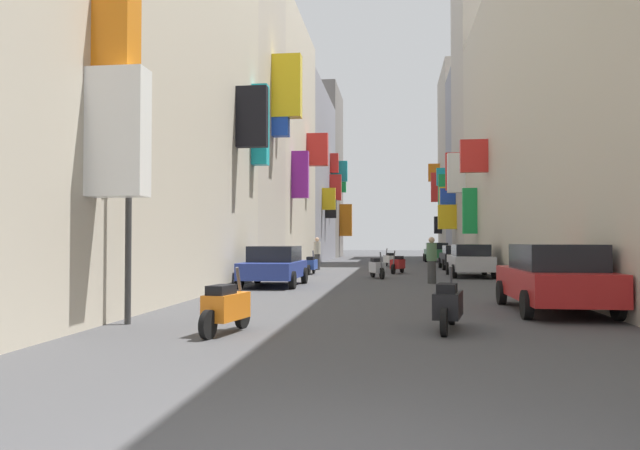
{
  "coord_description": "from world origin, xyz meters",
  "views": [
    {
      "loc": [
        0.5,
        -3.87,
        1.6
      ],
      "look_at": [
        -4.07,
        32.59,
        2.58
      ],
      "focal_mm": 33.63,
      "sensor_mm": 36.0,
      "label": 1
    }
  ],
  "objects_px": {
    "pedestrian_crossing": "(317,254)",
    "scooter_silver": "(377,267)",
    "parked_car_silver": "(470,260)",
    "scooter_white": "(389,259)",
    "pedestrian_near_left": "(432,260)",
    "traffic_light_near_corner": "(129,174)",
    "parked_car_red": "(554,277)",
    "parked_car_green": "(437,252)",
    "parked_car_black": "(457,256)",
    "scooter_red": "(398,264)",
    "scooter_orange": "(226,307)",
    "scooter_black": "(448,305)",
    "parked_car_blue": "(274,265)",
    "scooter_blue": "(311,265)"
  },
  "relations": [
    {
      "from": "scooter_orange",
      "to": "scooter_silver",
      "type": "bearing_deg",
      "value": 82.25
    },
    {
      "from": "scooter_white",
      "to": "scooter_orange",
      "type": "height_order",
      "value": "same"
    },
    {
      "from": "parked_car_blue",
      "to": "parked_car_black",
      "type": "bearing_deg",
      "value": 60.42
    },
    {
      "from": "scooter_orange",
      "to": "scooter_blue",
      "type": "relative_size",
      "value": 0.88
    },
    {
      "from": "pedestrian_near_left",
      "to": "scooter_black",
      "type": "bearing_deg",
      "value": -92.06
    },
    {
      "from": "scooter_white",
      "to": "pedestrian_near_left",
      "type": "xyz_separation_m",
      "value": [
        1.73,
        -14.73,
        0.41
      ]
    },
    {
      "from": "parked_car_silver",
      "to": "parked_car_green",
      "type": "bearing_deg",
      "value": 90.41
    },
    {
      "from": "traffic_light_near_corner",
      "to": "pedestrian_near_left",
      "type": "bearing_deg",
      "value": 61.51
    },
    {
      "from": "scooter_orange",
      "to": "scooter_black",
      "type": "relative_size",
      "value": 0.91
    },
    {
      "from": "parked_car_red",
      "to": "scooter_black",
      "type": "distance_m",
      "value": 4.07
    },
    {
      "from": "parked_car_green",
      "to": "scooter_black",
      "type": "bearing_deg",
      "value": -93.57
    },
    {
      "from": "scooter_white",
      "to": "scooter_red",
      "type": "relative_size",
      "value": 0.95
    },
    {
      "from": "parked_car_black",
      "to": "scooter_black",
      "type": "relative_size",
      "value": 2.28
    },
    {
      "from": "scooter_orange",
      "to": "traffic_light_near_corner",
      "type": "relative_size",
      "value": 0.42
    },
    {
      "from": "scooter_silver",
      "to": "pedestrian_near_left",
      "type": "bearing_deg",
      "value": -53.35
    },
    {
      "from": "parked_car_blue",
      "to": "scooter_white",
      "type": "xyz_separation_m",
      "value": [
        3.92,
        16.65,
        -0.28
      ]
    },
    {
      "from": "parked_car_black",
      "to": "parked_car_silver",
      "type": "distance_m",
      "value": 7.27
    },
    {
      "from": "parked_car_red",
      "to": "parked_car_green",
      "type": "height_order",
      "value": "parked_car_red"
    },
    {
      "from": "parked_car_black",
      "to": "scooter_silver",
      "type": "distance_m",
      "value": 9.92
    },
    {
      "from": "scooter_silver",
      "to": "scooter_red",
      "type": "height_order",
      "value": "same"
    },
    {
      "from": "scooter_red",
      "to": "scooter_black",
      "type": "relative_size",
      "value": 0.95
    },
    {
      "from": "pedestrian_near_left",
      "to": "traffic_light_near_corner",
      "type": "height_order",
      "value": "traffic_light_near_corner"
    },
    {
      "from": "traffic_light_near_corner",
      "to": "scooter_white",
      "type": "bearing_deg",
      "value": 79.9
    },
    {
      "from": "parked_car_silver",
      "to": "scooter_black",
      "type": "distance_m",
      "value": 16.71
    },
    {
      "from": "scooter_red",
      "to": "parked_car_red",
      "type": "bearing_deg",
      "value": -77.72
    },
    {
      "from": "parked_car_silver",
      "to": "pedestrian_crossing",
      "type": "distance_m",
      "value": 9.31
    },
    {
      "from": "scooter_blue",
      "to": "scooter_red",
      "type": "relative_size",
      "value": 1.09
    },
    {
      "from": "parked_car_black",
      "to": "scooter_silver",
      "type": "relative_size",
      "value": 2.44
    },
    {
      "from": "parked_car_blue",
      "to": "scooter_silver",
      "type": "distance_m",
      "value": 5.95
    },
    {
      "from": "parked_car_silver",
      "to": "scooter_white",
      "type": "height_order",
      "value": "parked_car_silver"
    },
    {
      "from": "parked_car_black",
      "to": "scooter_orange",
      "type": "height_order",
      "value": "parked_car_black"
    },
    {
      "from": "scooter_blue",
      "to": "pedestrian_near_left",
      "type": "distance_m",
      "value": 7.77
    },
    {
      "from": "scooter_white",
      "to": "parked_car_black",
      "type": "bearing_deg",
      "value": -36.95
    },
    {
      "from": "scooter_black",
      "to": "traffic_light_near_corner",
      "type": "xyz_separation_m",
      "value": [
        -6.05,
        0.04,
        2.43
      ]
    },
    {
      "from": "parked_car_red",
      "to": "pedestrian_near_left",
      "type": "bearing_deg",
      "value": 103.8
    },
    {
      "from": "parked_car_red",
      "to": "parked_car_black",
      "type": "distance_m",
      "value": 20.69
    },
    {
      "from": "pedestrian_near_left",
      "to": "parked_car_green",
      "type": "bearing_deg",
      "value": 85.69
    },
    {
      "from": "parked_car_black",
      "to": "scooter_black",
      "type": "distance_m",
      "value": 23.94
    },
    {
      "from": "parked_car_red",
      "to": "parked_car_blue",
      "type": "distance_m",
      "value": 10.47
    },
    {
      "from": "parked_car_red",
      "to": "parked_car_silver",
      "type": "distance_m",
      "value": 13.43
    },
    {
      "from": "pedestrian_crossing",
      "to": "scooter_silver",
      "type": "bearing_deg",
      "value": -63.53
    },
    {
      "from": "scooter_red",
      "to": "traffic_light_near_corner",
      "type": "bearing_deg",
      "value": -105.59
    },
    {
      "from": "parked_car_blue",
      "to": "parked_car_green",
      "type": "bearing_deg",
      "value": 74.01
    },
    {
      "from": "parked_car_red",
      "to": "parked_car_black",
      "type": "xyz_separation_m",
      "value": [
        -0.03,
        20.69,
        -0.07
      ]
    },
    {
      "from": "scooter_silver",
      "to": "parked_car_red",
      "type": "bearing_deg",
      "value": -69.82
    },
    {
      "from": "scooter_orange",
      "to": "pedestrian_near_left",
      "type": "relative_size",
      "value": 1.01
    },
    {
      "from": "parked_car_blue",
      "to": "scooter_silver",
      "type": "bearing_deg",
      "value": 53.72
    },
    {
      "from": "scooter_red",
      "to": "scooter_black",
      "type": "height_order",
      "value": "same"
    },
    {
      "from": "parked_car_black",
      "to": "scooter_red",
      "type": "distance_m",
      "value": 6.03
    },
    {
      "from": "parked_car_red",
      "to": "scooter_white",
      "type": "relative_size",
      "value": 2.52
    }
  ]
}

